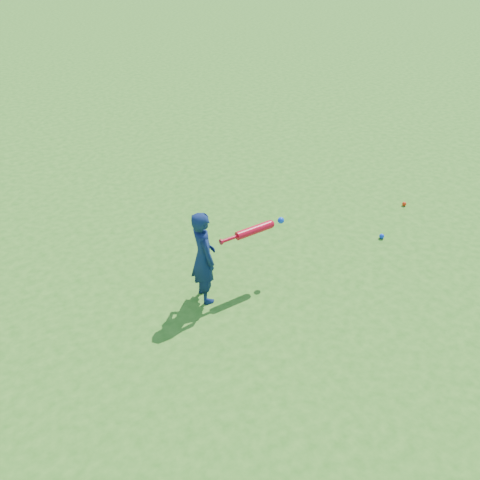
# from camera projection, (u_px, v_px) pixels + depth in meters

# --- Properties ---
(ground) EXTENTS (80.00, 80.00, 0.00)m
(ground) POSITION_uv_depth(u_px,v_px,m) (228.00, 276.00, 6.74)
(ground) COLOR #32751C
(ground) RESTS_ON ground
(child) EXTENTS (0.35, 0.47, 1.17)m
(child) POSITION_uv_depth(u_px,v_px,m) (203.00, 257.00, 6.07)
(child) COLOR #0F1F4A
(child) RESTS_ON ground
(ground_ball_red) EXTENTS (0.07, 0.07, 0.07)m
(ground_ball_red) POSITION_uv_depth(u_px,v_px,m) (404.00, 204.00, 8.23)
(ground_ball_red) COLOR red
(ground_ball_red) RESTS_ON ground
(ground_ball_blue) EXTENTS (0.07, 0.07, 0.07)m
(ground_ball_blue) POSITION_uv_depth(u_px,v_px,m) (382.00, 236.00, 7.45)
(ground_ball_blue) COLOR #0D37DF
(ground_ball_blue) RESTS_ON ground
(bat_swing) EXTENTS (0.90, 0.11, 0.10)m
(bat_swing) POSITION_uv_depth(u_px,v_px,m) (257.00, 229.00, 6.27)
(bat_swing) COLOR red
(bat_swing) RESTS_ON ground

